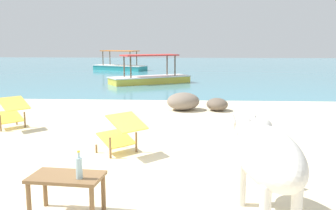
# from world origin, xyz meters

# --- Properties ---
(sand_beach) EXTENTS (18.00, 14.00, 0.04)m
(sand_beach) POSITION_xyz_m (0.00, 0.00, 0.02)
(sand_beach) COLOR beige
(sand_beach) RESTS_ON ground
(water_surface) EXTENTS (60.00, 36.00, 0.03)m
(water_surface) POSITION_xyz_m (0.00, 22.00, 0.00)
(water_surface) COLOR teal
(water_surface) RESTS_ON ground
(cow) EXTENTS (0.74, 1.86, 1.04)m
(cow) POSITION_xyz_m (1.79, -1.13, 0.72)
(cow) COLOR silver
(cow) RESTS_ON sand_beach
(low_bench_table) EXTENTS (0.80, 0.51, 0.44)m
(low_bench_table) POSITION_xyz_m (-0.29, -1.17, 0.41)
(low_bench_table) COLOR brown
(low_bench_table) RESTS_ON sand_beach
(bottle) EXTENTS (0.07, 0.07, 0.30)m
(bottle) POSITION_xyz_m (-0.12, -1.26, 0.60)
(bottle) COLOR #A3C6D1
(bottle) RESTS_ON low_bench_table
(deck_chair_near) EXTENTS (0.93, 0.90, 0.68)m
(deck_chair_near) POSITION_xyz_m (-2.76, 2.77, 0.42)
(deck_chair_near) COLOR brown
(deck_chair_near) RESTS_ON sand_beach
(deck_chair_far) EXTENTS (0.92, 0.91, 0.68)m
(deck_chair_far) POSITION_xyz_m (-0.11, 1.06, 0.42)
(deck_chair_far) COLOR brown
(deck_chair_far) RESTS_ON sand_beach
(shore_rock_large) EXTENTS (0.72, 0.79, 0.34)m
(shore_rock_large) POSITION_xyz_m (1.73, 5.25, 0.21)
(shore_rock_large) COLOR #6B5B4C
(shore_rock_large) RESTS_ON sand_beach
(shore_rock_medium) EXTENTS (1.19, 1.17, 0.47)m
(shore_rock_medium) POSITION_xyz_m (0.82, 5.28, 0.28)
(shore_rock_medium) COLOR gray
(shore_rock_medium) RESTS_ON sand_beach
(boat_yellow) EXTENTS (3.74, 2.89, 1.29)m
(boat_yellow) POSITION_xyz_m (-0.82, 12.18, 0.29)
(boat_yellow) COLOR gold
(boat_yellow) RESTS_ON water_surface
(boat_teal) EXTENTS (3.82, 2.59, 1.29)m
(boat_teal) POSITION_xyz_m (-3.66, 20.15, 0.29)
(boat_teal) COLOR teal
(boat_teal) RESTS_ON water_surface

